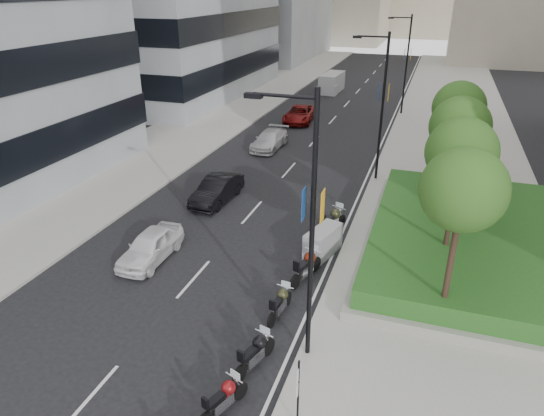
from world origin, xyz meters
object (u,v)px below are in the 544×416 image
at_px(car_a, 150,246).
at_px(delivery_van, 331,84).
at_px(motorcycle_4, 306,266).
at_px(motorcycle_6, 332,221).
at_px(car_b, 217,190).
at_px(motorcycle_1, 224,398).
at_px(motorcycle_5, 323,242).
at_px(car_d, 300,114).
at_px(motorcycle_3, 280,303).
at_px(lamp_post_1, 380,101).
at_px(lamp_post_0, 307,221).
at_px(lamp_post_2, 405,60).
at_px(motorcycle_2, 255,353).
at_px(car_c, 270,140).
at_px(parking_sign, 298,391).

bearing_deg(car_a, delivery_van, 90.13).
xyz_separation_m(motorcycle_4, motorcycle_6, (0.11, 4.53, 0.02)).
bearing_deg(car_b, motorcycle_1, -61.77).
relative_size(motorcycle_5, motorcycle_6, 1.02).
relative_size(motorcycle_5, delivery_van, 0.46).
distance_m(motorcycle_5, car_d, 23.84).
relative_size(motorcycle_3, car_d, 0.39).
relative_size(motorcycle_3, motorcycle_6, 0.88).
bearing_deg(lamp_post_1, car_b, -142.24).
height_order(lamp_post_0, motorcycle_5, lamp_post_0).
bearing_deg(motorcycle_5, lamp_post_1, 11.23).
bearing_deg(lamp_post_2, car_a, -104.74).
bearing_deg(lamp_post_2, car_b, -108.40).
relative_size(motorcycle_1, motorcycle_6, 0.83).
bearing_deg(lamp_post_1, motorcycle_2, -94.20).
height_order(lamp_post_2, car_b, lamp_post_2).
height_order(motorcycle_6, car_b, car_b).
height_order(car_c, delivery_van, delivery_van).
bearing_deg(motorcycle_6, lamp_post_1, 14.98).
xyz_separation_m(motorcycle_2, car_b, (-6.74, 11.80, 0.14)).
xyz_separation_m(motorcycle_3, delivery_van, (-7.11, 41.58, 0.44)).
distance_m(motorcycle_2, car_a, 8.44).
relative_size(lamp_post_1, parking_sign, 3.60).
relative_size(motorcycle_6, delivery_van, 0.46).
bearing_deg(car_a, motorcycle_2, -35.78).
distance_m(motorcycle_6, car_a, 8.90).
distance_m(parking_sign, car_c, 25.79).
height_order(lamp_post_1, car_a, lamp_post_1).
distance_m(parking_sign, car_b, 16.30).
bearing_deg(motorcycle_1, motorcycle_3, 19.39).
distance_m(car_a, delivery_van, 39.57).
xyz_separation_m(lamp_post_0, motorcycle_4, (-1.09, 4.52, -4.44)).
height_order(lamp_post_1, motorcycle_1, lamp_post_1).
xyz_separation_m(parking_sign, car_d, (-9.01, 32.37, -0.74)).
bearing_deg(motorcycle_5, lamp_post_2, 14.42).
distance_m(lamp_post_1, motorcycle_5, 11.22).
height_order(lamp_post_0, lamp_post_2, same).
distance_m(motorcycle_3, motorcycle_5, 4.92).
bearing_deg(parking_sign, car_b, 122.39).
bearing_deg(car_d, motorcycle_1, -81.49).
height_order(motorcycle_3, motorcycle_4, motorcycle_4).
bearing_deg(motorcycle_2, delivery_van, 25.85).
bearing_deg(motorcycle_5, motorcycle_3, -169.51).
distance_m(motorcycle_5, car_c, 16.25).
bearing_deg(lamp_post_1, car_d, 124.05).
distance_m(motorcycle_2, car_b, 13.59).
bearing_deg(car_a, lamp_post_0, -25.44).
height_order(lamp_post_2, motorcycle_3, lamp_post_2).
distance_m(lamp_post_0, motorcycle_2, 4.80).
distance_m(lamp_post_1, car_c, 10.36).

